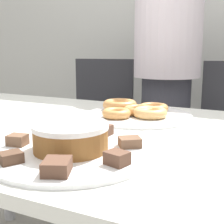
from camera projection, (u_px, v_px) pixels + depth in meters
name	position (u px, v px, depth m)	size (l,w,h in m)	color
wall_back	(215.00, 1.00, 2.20)	(8.00, 0.05, 2.60)	beige
table	(130.00, 155.00, 0.95)	(1.94, 0.93, 0.72)	silver
person_standing	(167.00, 67.00, 1.77)	(0.38, 0.38, 1.65)	#383842
office_chair_left	(98.00, 133.00, 2.02)	(0.51, 0.51, 0.90)	black
plate_cake	(71.00, 152.00, 0.74)	(0.40, 0.40, 0.01)	white
plate_donuts	(139.00, 116.00, 1.14)	(0.39, 0.39, 0.01)	white
frosted_cake	(71.00, 137.00, 0.73)	(0.18, 0.18, 0.06)	brown
lamington_0	(58.00, 167.00, 0.60)	(0.07, 0.08, 0.03)	brown
lamington_1	(117.00, 158.00, 0.64)	(0.05, 0.05, 0.03)	brown
lamington_2	(130.00, 142.00, 0.76)	(0.07, 0.07, 0.02)	brown
lamington_3	(101.00, 130.00, 0.86)	(0.05, 0.06, 0.03)	brown
lamington_4	(57.00, 131.00, 0.87)	(0.07, 0.07, 0.02)	#513828
lamington_5	(17.00, 140.00, 0.77)	(0.05, 0.05, 0.03)	brown
lamington_6	(11.00, 157.00, 0.65)	(0.06, 0.06, 0.02)	#513828
donut_0	(139.00, 110.00, 1.14)	(0.11, 0.11, 0.03)	#C68447
donut_1	(150.00, 113.00, 1.09)	(0.12, 0.12, 0.03)	#E5AD66
donut_2	(154.00, 108.00, 1.18)	(0.11, 0.11, 0.03)	#C68447
donut_3	(120.00, 105.00, 1.22)	(0.13, 0.13, 0.04)	#C68447
donut_4	(116.00, 113.00, 1.08)	(0.10, 0.10, 0.03)	#D18E4C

